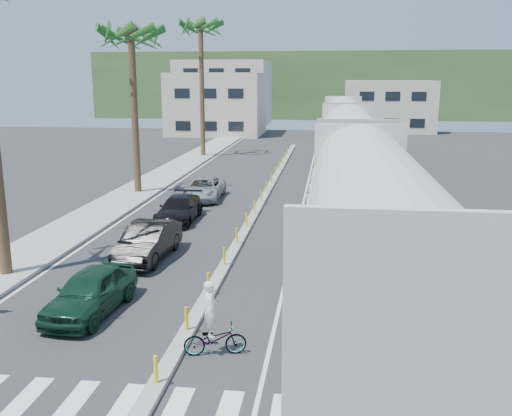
% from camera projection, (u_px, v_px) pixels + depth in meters
% --- Properties ---
extents(ground, '(140.00, 140.00, 0.00)m').
position_uv_depth(ground, '(168.00, 368.00, 14.76)').
color(ground, '#28282B').
rests_on(ground, ground).
extents(sidewalk, '(3.00, 90.00, 0.15)m').
position_uv_depth(sidewalk, '(150.00, 184.00, 39.98)').
color(sidewalk, gray).
rests_on(sidewalk, ground).
extents(rails, '(1.56, 100.00, 0.06)m').
position_uv_depth(rails, '(343.00, 182.00, 41.19)').
color(rails, black).
rests_on(rails, ground).
extents(median, '(0.45, 60.00, 0.85)m').
position_uv_depth(median, '(261.00, 202.00, 34.03)').
color(median, gray).
rests_on(median, ground).
extents(crosswalk, '(14.00, 2.20, 0.01)m').
position_uv_depth(crosswalk, '(143.00, 411.00, 12.82)').
color(crosswalk, silver).
rests_on(crosswalk, ground).
extents(lane_markings, '(9.42, 90.00, 0.01)m').
position_uv_depth(lane_markings, '(239.00, 187.00, 39.20)').
color(lane_markings, silver).
rests_on(lane_markings, ground).
extents(freight_train, '(3.00, 60.94, 5.85)m').
position_uv_depth(freight_train, '(347.00, 155.00, 33.43)').
color(freight_train, '#B3B0A4').
rests_on(freight_train, ground).
extents(palm_trees, '(3.50, 37.20, 13.75)m').
position_uv_depth(palm_trees, '(137.00, 21.00, 35.32)').
color(palm_trees, brown).
rests_on(palm_trees, ground).
extents(buildings, '(38.00, 27.00, 10.00)m').
position_uv_depth(buildings, '(260.00, 99.00, 83.87)').
color(buildings, beige).
rests_on(buildings, ground).
extents(hillside, '(80.00, 20.00, 12.00)m').
position_uv_depth(hillside, '(311.00, 85.00, 110.10)').
color(hillside, '#385628').
rests_on(hillside, ground).
extents(car_lead, '(2.34, 4.48, 1.44)m').
position_uv_depth(car_lead, '(91.00, 292.00, 18.06)').
color(car_lead, '#103222').
rests_on(car_lead, ground).
extents(car_second, '(1.98, 4.70, 1.50)m').
position_uv_depth(car_second, '(148.00, 241.00, 23.49)').
color(car_second, black).
rests_on(car_second, ground).
extents(car_third, '(1.92, 4.55, 1.31)m').
position_uv_depth(car_third, '(179.00, 209.00, 29.77)').
color(car_third, black).
rests_on(car_third, ground).
extents(car_rear, '(2.47, 4.86, 1.31)m').
position_uv_depth(car_rear, '(204.00, 189.00, 35.16)').
color(car_rear, '#AFB2B4').
rests_on(car_rear, ground).
extents(cyclist, '(1.38, 1.97, 2.10)m').
position_uv_depth(cyclist, '(214.00, 332.00, 15.34)').
color(cyclist, '#9EA0A5').
rests_on(cyclist, ground).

